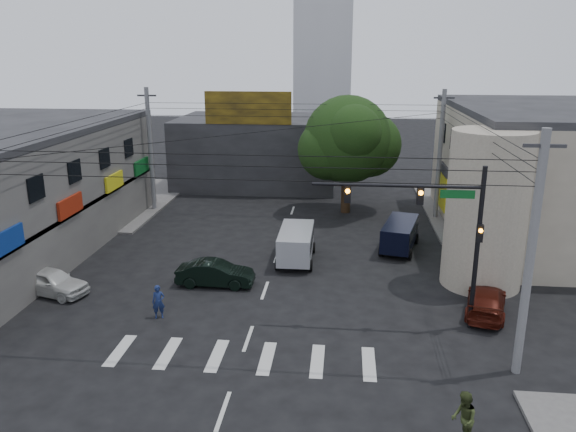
% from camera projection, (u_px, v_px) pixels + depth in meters
% --- Properties ---
extents(ground, '(160.00, 160.00, 0.00)m').
position_uv_depth(ground, '(259.00, 308.00, 26.52)').
color(ground, black).
rests_on(ground, ground).
extents(sidewalk_far_left, '(16.00, 16.00, 0.15)m').
position_uv_depth(sidewalk_far_left, '(73.00, 200.00, 45.44)').
color(sidewalk_far_left, '#514F4C').
rests_on(sidewalk_far_left, ground).
extents(sidewalk_far_right, '(16.00, 16.00, 0.15)m').
position_uv_depth(sidewalk_far_right, '(533.00, 213.00, 41.93)').
color(sidewalk_far_right, '#514F4C').
rests_on(sidewalk_far_right, ground).
extents(building_right, '(14.00, 18.00, 8.00)m').
position_uv_depth(building_right, '(565.00, 175.00, 36.05)').
color(building_right, gray).
rests_on(building_right, ground).
extents(corner_column, '(4.00, 4.00, 8.00)m').
position_uv_depth(corner_column, '(486.00, 210.00, 28.14)').
color(corner_column, gray).
rests_on(corner_column, ground).
extents(building_far, '(14.00, 10.00, 6.00)m').
position_uv_depth(building_far, '(258.00, 151.00, 50.89)').
color(building_far, '#232326').
rests_on(building_far, ground).
extents(billboard, '(7.00, 0.30, 2.60)m').
position_uv_depth(billboard, '(248.00, 108.00, 45.00)').
color(billboard, olive).
rests_on(billboard, building_far).
extents(street_tree, '(6.40, 6.40, 8.70)m').
position_uv_depth(street_tree, '(347.00, 140.00, 40.82)').
color(street_tree, black).
rests_on(street_tree, ground).
extents(traffic_gantry, '(7.10, 0.35, 7.20)m').
position_uv_depth(traffic_gantry, '(439.00, 221.00, 23.44)').
color(traffic_gantry, black).
rests_on(traffic_gantry, ground).
extents(utility_pole_near_right, '(0.32, 0.32, 9.20)m').
position_uv_depth(utility_pole_near_right, '(530.00, 258.00, 19.91)').
color(utility_pole_near_right, '#59595B').
rests_on(utility_pole_near_right, ground).
extents(utility_pole_far_left, '(0.32, 0.32, 9.20)m').
position_uv_depth(utility_pole_far_left, '(150.00, 151.00, 41.52)').
color(utility_pole_far_left, '#59595B').
rests_on(utility_pole_far_left, ground).
extents(utility_pole_far_right, '(0.32, 0.32, 9.20)m').
position_uv_depth(utility_pole_far_right, '(440.00, 156.00, 39.48)').
color(utility_pole_far_right, '#59595B').
rests_on(utility_pole_far_right, ground).
extents(dark_sedan, '(1.40, 3.98, 1.31)m').
position_uv_depth(dark_sedan, '(215.00, 273.00, 28.89)').
color(dark_sedan, black).
rests_on(dark_sedan, ground).
extents(white_compact, '(3.65, 4.74, 1.33)m').
position_uv_depth(white_compact, '(51.00, 282.00, 27.84)').
color(white_compact, silver).
rests_on(white_compact, ground).
extents(maroon_sedan, '(3.81, 5.04, 1.21)m').
position_uv_depth(maroon_sedan, '(486.00, 301.00, 25.77)').
color(maroon_sedan, '#401009').
rests_on(maroon_sedan, ground).
extents(silver_minivan, '(4.40, 1.89, 1.88)m').
position_uv_depth(silver_minivan, '(296.00, 246.00, 32.18)').
color(silver_minivan, '#B5B7BE').
rests_on(silver_minivan, ground).
extents(navy_van, '(5.17, 3.67, 1.76)m').
position_uv_depth(navy_van, '(400.00, 236.00, 34.05)').
color(navy_van, black).
rests_on(navy_van, ground).
extents(traffic_officer, '(0.76, 0.67, 1.56)m').
position_uv_depth(traffic_officer, '(158.00, 302.00, 25.31)').
color(traffic_officer, '#16224D').
rests_on(traffic_officer, ground).
extents(pedestrian_olive, '(0.88, 0.69, 1.78)m').
position_uv_depth(pedestrian_olive, '(464.00, 419.00, 17.05)').
color(pedestrian_olive, '#2F3A1A').
rests_on(pedestrian_olive, ground).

